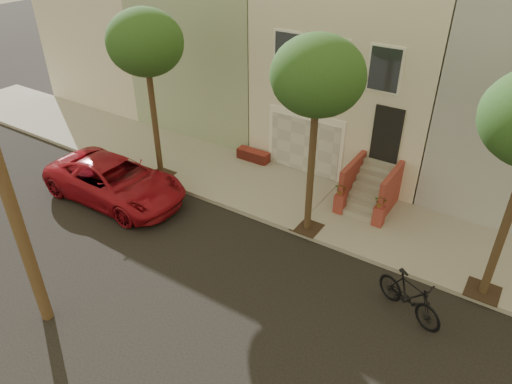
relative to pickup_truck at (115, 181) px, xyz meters
The scene contains 7 objects.
ground 6.15m from the pickup_truck, 18.03° to the right, with size 90.00×90.00×0.00m, color black.
sidewalk 6.79m from the pickup_truck, 30.82° to the left, with size 40.00×3.70×0.15m, color gray.
house_row 11.34m from the pickup_truck, 58.04° to the left, with size 33.10×11.70×7.00m.
tree_left 4.94m from the pickup_truck, 81.49° to the left, with size 2.70×2.57×6.30m.
tree_mid 8.40m from the pickup_truck, 16.48° to the left, with size 2.70×2.57×6.30m.
pickup_truck is the anchor object (origin of this frame).
motorcycle 10.74m from the pickup_truck, ahead, with size 0.59×2.08×1.25m, color black.
Camera 1 is at (6.44, -7.58, 9.40)m, focal length 32.95 mm.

